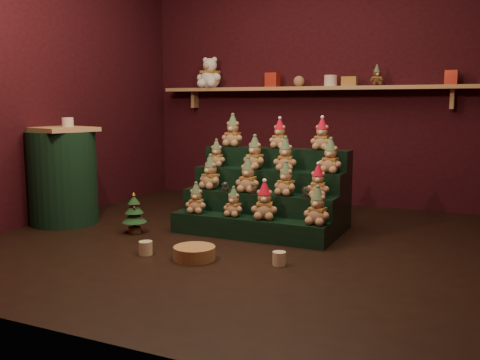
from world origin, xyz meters
The scene contains 40 objects.
ground centered at (0.00, 0.00, 0.00)m, with size 4.00×4.00×0.00m, color black.
back_wall centered at (0.00, 2.05, 1.40)m, with size 4.00×0.10×2.80m, color black.
front_wall centered at (0.00, -2.05, 1.40)m, with size 4.00×0.10×2.80m, color black.
left_wall centered at (-2.05, 0.00, 1.40)m, with size 0.10×4.00×2.80m, color black.
back_shelf centered at (0.00, 1.87, 1.29)m, with size 3.60×0.26×0.24m.
riser_tier_front centered at (0.06, 0.11, 0.09)m, with size 1.40×0.22×0.18m, color black.
riser_tier_midfront centered at (0.06, 0.33, 0.18)m, with size 1.40×0.22×0.36m, color black.
riser_tier_midback centered at (0.06, 0.55, 0.27)m, with size 1.40×0.22×0.54m, color black.
riser_tier_back centered at (0.06, 0.77, 0.36)m, with size 1.40×0.22×0.72m, color black.
teddy_0 centered at (-0.43, 0.10, 0.31)m, with size 0.19×0.17×0.26m, color tan, non-canonical shape.
teddy_1 centered at (-0.07, 0.12, 0.30)m, with size 0.18×0.16×0.25m, color tan, non-canonical shape.
teddy_2 centered at (0.21, 0.12, 0.33)m, with size 0.22×0.20×0.31m, color tan, non-canonical shape.
teddy_3 centered at (0.67, 0.12, 0.33)m, with size 0.21×0.19×0.30m, color tan, non-canonical shape.
teddy_4 centered at (-0.42, 0.35, 0.51)m, with size 0.22×0.20×0.30m, color tan, non-canonical shape.
teddy_5 centered at (-0.04, 0.33, 0.51)m, with size 0.22×0.19×0.30m, color tan, non-canonical shape.
teddy_6 centered at (0.32, 0.32, 0.50)m, with size 0.20×0.18×0.28m, color tan, non-canonical shape.
teddy_7 centered at (0.60, 0.34, 0.50)m, with size 0.19×0.17×0.27m, color tan, non-canonical shape.
teddy_8 centered at (-0.48, 0.57, 0.66)m, with size 0.18×0.16×0.25m, color tan, non-canonical shape.
teddy_9 centered at (-0.07, 0.55, 0.69)m, with size 0.21×0.19×0.30m, color tan, non-canonical shape.
teddy_10 centered at (0.23, 0.54, 0.69)m, with size 0.21×0.19×0.29m, color tan, non-canonical shape.
teddy_11 centered at (0.64, 0.57, 0.69)m, with size 0.21×0.19×0.29m, color tan, non-canonical shape.
teddy_12 centered at (-0.40, 0.77, 0.87)m, with size 0.22×0.20×0.30m, color tan, non-canonical shape.
teddy_13 centered at (0.09, 0.77, 0.85)m, with size 0.19×0.17×0.27m, color tan, non-canonical shape.
teddy_14 centered at (0.50, 0.76, 0.86)m, with size 0.20×0.18×0.28m, color tan, non-canonical shape.
snow_globe_a centered at (-0.24, 0.27, 0.40)m, with size 0.06×0.06×0.09m.
snow_globe_b centered at (0.04, 0.27, 0.41)m, with size 0.07×0.07×0.09m.
snow_globe_c centered at (0.52, 0.27, 0.41)m, with size 0.07×0.07×0.10m.
side_table centered at (-1.77, -0.10, 0.45)m, with size 0.72×0.65×0.92m.
table_ornament centered at (-1.77, 0.00, 0.96)m, with size 0.11×0.11×0.09m, color beige.
mini_christmas_tree centered at (-0.92, -0.14, 0.18)m, with size 0.22×0.22×0.37m.
mug_left centered at (-0.44, -0.67, 0.05)m, with size 0.10×0.10×0.10m, color beige.
mug_right centered at (0.58, -0.48, 0.05)m, with size 0.10×0.10×0.10m, color beige.
wicker_basket centered at (-0.04, -0.62, 0.05)m, with size 0.31×0.31×0.10m, color #A67243.
white_bear centered at (-1.23, 1.84, 1.55)m, with size 0.33×0.29×0.46m, color white, non-canonical shape.
brown_bear centered at (0.76, 1.84, 1.42)m, with size 0.15×0.13×0.21m, color #493018, non-canonical shape.
gift_tin_red_a centered at (-0.42, 1.85, 1.40)m, with size 0.14×0.14×0.16m, color #AF2A1B.
gift_tin_cream centered at (0.26, 1.85, 1.38)m, with size 0.14×0.14×0.12m, color beige.
gift_tin_red_b centered at (1.49, 1.85, 1.39)m, with size 0.12×0.12×0.14m, color #AF2A1B.
shelf_plush_ball centered at (-0.10, 1.85, 1.38)m, with size 0.12×0.12×0.12m, color tan.
scarf_gift_box centered at (0.47, 1.85, 1.37)m, with size 0.16×0.10×0.10m, color orange.
Camera 1 is at (1.89, -3.91, 1.14)m, focal length 40.00 mm.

